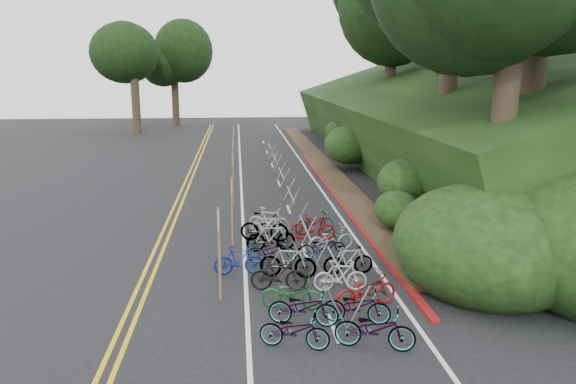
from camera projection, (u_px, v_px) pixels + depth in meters
The scene contains 10 objects.
ground at pixel (210, 300), 15.50m from camera, with size 120.00×120.00×0.00m, color black.
road_markings at pixel (234, 210), 25.37m from camera, with size 7.47×80.00×0.01m.
red_curb at pixel (337, 197), 27.66m from camera, with size 0.25×28.00×0.10m, color maroon.
embankment at pixel (434, 130), 34.61m from camera, with size 14.30×48.14×9.11m.
bike_rack_front at pixel (337, 275), 15.07m from camera, with size 1.12×3.15×1.13m.
bike_racks_rest at pixel (281, 178), 28.22m from camera, with size 1.14×23.00×1.17m.
signpost_near at pixel (219, 248), 15.23m from camera, with size 0.08×0.40×2.63m.
signposts_rest at pixel (233, 165), 28.86m from camera, with size 0.08×18.40×2.50m.
bike_front at pixel (239, 260), 17.35m from camera, with size 1.55×0.44×0.93m, color navy.
bike_valet at pixel (310, 262), 17.11m from camera, with size 3.46×11.28×1.09m.
Camera 1 is at (0.83, -14.63, 6.25)m, focal length 35.00 mm.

